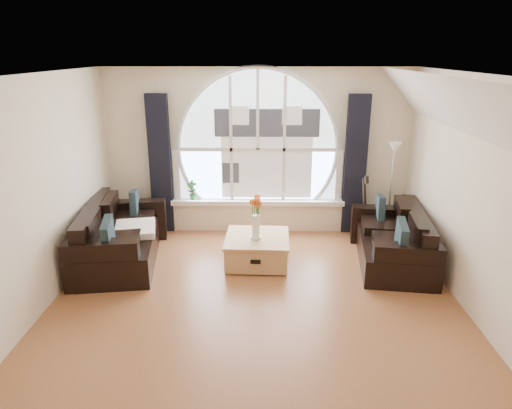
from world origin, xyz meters
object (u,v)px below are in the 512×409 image
at_px(vase_flowers, 256,212).
at_px(floor_lamp, 390,192).
at_px(coffee_chest, 257,248).
at_px(potted_plant, 192,190).
at_px(sofa_right, 392,237).
at_px(sofa_left, 121,235).
at_px(guitar, 363,206).

distance_m(vase_flowers, floor_lamp, 2.34).
distance_m(coffee_chest, potted_plant, 1.76).
distance_m(sofa_right, vase_flowers, 1.99).
relative_size(coffee_chest, vase_flowers, 1.29).
distance_m(sofa_left, guitar, 3.83).
relative_size(sofa_right, vase_flowers, 2.49).
xyz_separation_m(sofa_left, coffee_chest, (1.97, -0.04, -0.18)).
height_order(sofa_right, guitar, guitar).
xyz_separation_m(coffee_chest, floor_lamp, (2.11, 0.92, 0.58)).
xyz_separation_m(sofa_left, sofa_right, (3.91, -0.01, 0.00)).
bearing_deg(guitar, vase_flowers, -168.08).
height_order(sofa_left, floor_lamp, floor_lamp).
xyz_separation_m(sofa_left, guitar, (3.69, 1.00, 0.13)).
distance_m(sofa_left, potted_plant, 1.54).
distance_m(coffee_chest, floor_lamp, 2.38).
relative_size(guitar, potted_plant, 3.23).
height_order(floor_lamp, potted_plant, floor_lamp).
xyz_separation_m(sofa_right, vase_flowers, (-1.95, -0.08, 0.39)).
distance_m(sofa_left, vase_flowers, 2.00).
bearing_deg(floor_lamp, potted_plant, 173.76).
relative_size(coffee_chest, floor_lamp, 0.56).
xyz_separation_m(coffee_chest, potted_plant, (-1.11, 1.28, 0.49)).
height_order(vase_flowers, potted_plant, vase_flowers).
relative_size(vase_flowers, guitar, 0.66).
distance_m(vase_flowers, guitar, 2.07).
relative_size(sofa_left, floor_lamp, 1.19).
bearing_deg(vase_flowers, potted_plant, 129.43).
bearing_deg(sofa_right, potted_plant, 164.90).
relative_size(sofa_left, potted_plant, 5.80).
height_order(sofa_right, potted_plant, potted_plant).
bearing_deg(vase_flowers, guitar, 32.15).
height_order(sofa_left, vase_flowers, vase_flowers).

